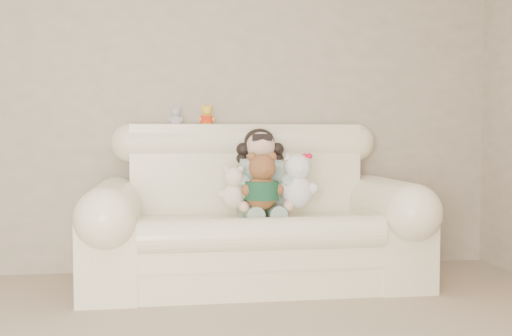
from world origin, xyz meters
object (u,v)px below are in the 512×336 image
object	(u,v)px
sofa	(254,204)
brown_teddy	(262,176)
seated_child	(260,172)
white_cat	(297,175)
cream_teddy	(233,183)

from	to	relation	value
sofa	brown_teddy	bearing A→B (deg)	-80.43
sofa	seated_child	bearing A→B (deg)	55.07
white_cat	seated_child	bearing A→B (deg)	121.66
white_cat	cream_teddy	world-z (taller)	white_cat
seated_child	cream_teddy	xyz separation A→B (m)	(-0.20, -0.19, -0.06)
sofa	brown_teddy	distance (m)	0.25
sofa	white_cat	distance (m)	0.34
seated_child	sofa	bearing A→B (deg)	-130.97
sofa	cream_teddy	world-z (taller)	sofa
brown_teddy	cream_teddy	world-z (taller)	brown_teddy
brown_teddy	sofa	bearing A→B (deg)	76.19
sofa	seated_child	size ratio (longest dim) A/B	3.57
brown_teddy	white_cat	world-z (taller)	brown_teddy
seated_child	white_cat	xyz separation A→B (m)	(0.20, -0.18, -0.01)
seated_child	cream_teddy	bearing A→B (deg)	-142.86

